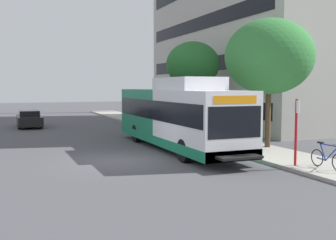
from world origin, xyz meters
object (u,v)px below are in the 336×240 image
object	(u,v)px
street_tree_near_stop	(269,57)
parked_car_far_lane	(29,119)
bicycle_parked	(328,158)
transit_bus	(177,116)
street_tree_mid_block	(193,65)
bus_stop_sign_pole	(296,127)

from	to	relation	value
street_tree_near_stop	parked_car_far_lane	size ratio (longest dim) A/B	1.44
bicycle_parked	transit_bus	bearing A→B (deg)	112.16
bicycle_parked	street_tree_near_stop	distance (m)	6.99
transit_bus	street_tree_mid_block	xyz separation A→B (m)	(4.20, 6.92, 3.05)
bicycle_parked	parked_car_far_lane	size ratio (longest dim) A/B	0.39
bus_stop_sign_pole	street_tree_near_stop	world-z (taller)	street_tree_near_stop
transit_bus	bicycle_parked	distance (m)	8.07
bicycle_parked	parked_car_far_lane	bearing A→B (deg)	113.02
transit_bus	street_tree_near_stop	bearing A→B (deg)	-24.32
parked_car_far_lane	bicycle_parked	bearing A→B (deg)	-66.98
transit_bus	street_tree_mid_block	world-z (taller)	street_tree_mid_block
bicycle_parked	bus_stop_sign_pole	bearing A→B (deg)	127.44
parked_car_far_lane	street_tree_mid_block	bearing A→B (deg)	-36.40
transit_bus	street_tree_mid_block	bearing A→B (deg)	58.77
street_tree_near_stop	parked_car_far_lane	distance (m)	20.17
bicycle_parked	street_tree_mid_block	xyz separation A→B (m)	(1.18, 14.33, 4.19)
street_tree_near_stop	parked_car_far_lane	xyz separation A→B (m)	(-10.63, 16.65, -4.06)
parked_car_far_lane	transit_bus	bearing A→B (deg)	-66.55
street_tree_near_stop	street_tree_mid_block	bearing A→B (deg)	90.29
transit_bus	street_tree_near_stop	world-z (taller)	street_tree_near_stop
bicycle_parked	parked_car_far_lane	distance (m)	24.05
bus_stop_sign_pole	street_tree_mid_block	size ratio (longest dim) A/B	0.42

